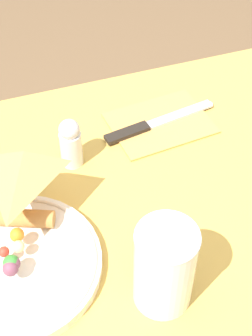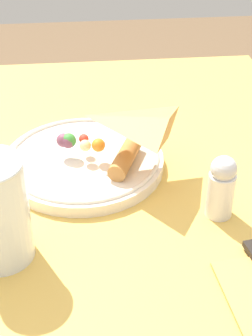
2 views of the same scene
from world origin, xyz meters
TOP-DOWN VIEW (x-y plane):
  - dining_table at (0.00, 0.00)m, footprint 0.99×0.66m
  - plate_pizza at (-0.13, -0.01)m, footprint 0.22×0.22m
  - milk_glass at (0.03, -0.11)m, footprint 0.07×0.07m
  - napkin_folded at (0.15, 0.18)m, footprint 0.17×0.13m
  - butter_knife at (0.14, 0.18)m, footprint 0.20×0.05m
  - salt_shaker at (-0.01, 0.15)m, footprint 0.03×0.03m

SIDE VIEW (x-z plane):
  - dining_table at x=0.00m, z-range 0.25..1.02m
  - napkin_folded at x=0.15m, z-range 0.78..0.78m
  - butter_knife at x=0.14m, z-range 0.78..0.79m
  - plate_pizza at x=-0.13m, z-range 0.76..0.82m
  - salt_shaker at x=-0.01m, z-range 0.78..0.86m
  - milk_glass at x=0.03m, z-range 0.77..0.90m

